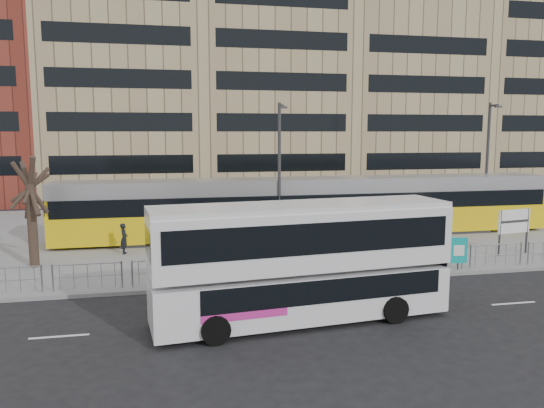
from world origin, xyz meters
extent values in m
plane|color=black|center=(0.00, 0.00, 0.00)|extent=(120.00, 120.00, 0.00)
cube|color=gray|center=(0.00, 12.00, 0.07)|extent=(64.00, 24.00, 0.15)
cube|color=gray|center=(0.00, 0.05, 0.07)|extent=(64.00, 0.25, 0.17)
cube|color=tan|center=(-10.00, 34.00, 11.00)|extent=(14.00, 16.00, 22.00)
cube|color=tan|center=(4.00, 34.00, 12.00)|extent=(14.00, 16.00, 24.00)
cube|color=tan|center=(18.00, 34.00, 10.50)|extent=(14.00, 16.00, 21.00)
cube|color=tan|center=(32.00, 34.00, 11.50)|extent=(14.00, 16.00, 23.00)
cylinder|color=gray|center=(2.00, 0.50, 1.20)|extent=(32.00, 0.05, 0.05)
cylinder|color=gray|center=(2.00, 0.50, 0.70)|extent=(32.00, 0.04, 0.04)
cube|color=white|center=(1.00, -4.00, 0.01)|extent=(62.00, 0.12, 0.01)
cube|color=silver|center=(-2.22, -4.14, 0.95)|extent=(10.18, 3.34, 1.54)
cube|color=silver|center=(-2.22, -4.14, 2.86)|extent=(10.18, 3.34, 1.91)
cube|color=silver|center=(-2.22, -4.14, 3.86)|extent=(10.17, 3.25, 0.27)
cube|color=black|center=(-1.77, -4.10, 1.32)|extent=(8.38, 3.19, 0.77)
cube|color=black|center=(-2.22, -4.14, 3.04)|extent=(9.64, 3.32, 1.00)
cube|color=#C8288C|center=(-4.48, -4.38, 0.91)|extent=(2.95, 2.62, 0.45)
cylinder|color=black|center=(0.79, -5.00, 0.45)|extent=(0.93, 0.37, 0.91)
cylinder|color=black|center=(0.55, -2.69, 0.45)|extent=(0.93, 0.37, 0.91)
cylinder|color=black|center=(-5.26, -5.63, 0.45)|extent=(0.93, 0.37, 0.91)
cylinder|color=black|center=(-5.50, -3.32, 0.45)|extent=(0.93, 0.37, 0.91)
cube|color=#E0BB0C|center=(2.05, 9.37, 1.16)|extent=(29.63, 2.85, 1.69)
cube|color=black|center=(2.05, 9.37, 2.32)|extent=(29.21, 2.89, 0.95)
cube|color=#A6A6AB|center=(2.05, 9.37, 3.22)|extent=(29.63, 2.63, 0.85)
cube|color=#E0BB0C|center=(16.23, 9.39, 1.84)|extent=(1.27, 2.39, 2.75)
cube|color=#E0BB0C|center=(-12.13, 9.35, 1.84)|extent=(1.27, 2.39, 2.75)
cylinder|color=#2D2D30|center=(2.05, 9.37, 1.95)|extent=(2.53, 2.53, 3.17)
cube|color=#2D2D30|center=(11.58, 9.38, 0.41)|extent=(3.18, 2.67, 0.53)
cube|color=#2D2D30|center=(-7.47, 9.35, 0.41)|extent=(3.18, 2.67, 0.53)
cylinder|color=#2D2D30|center=(9.81, 2.43, 1.30)|extent=(0.10, 0.10, 2.31)
cylinder|color=#2D2D30|center=(11.59, 2.74, 1.30)|extent=(0.10, 0.10, 2.31)
cube|color=white|center=(10.70, 2.59, 1.86)|extent=(1.99, 0.42, 1.21)
cylinder|color=#2D2D30|center=(6.33, 0.40, 0.54)|extent=(0.06, 0.06, 0.79)
cube|color=#0BA5A3|center=(6.33, 0.40, 1.03)|extent=(0.78, 0.20, 1.18)
cube|color=white|center=(6.33, 0.37, 1.03)|extent=(0.49, 0.10, 0.49)
imported|color=black|center=(-8.71, 6.72, 0.94)|extent=(0.41, 0.60, 1.58)
cylinder|color=#2D2D30|center=(-3.63, 0.50, 1.65)|extent=(0.12, 0.12, 3.00)
imported|color=#2D2D30|center=(-3.63, 0.50, 2.75)|extent=(0.23, 0.25, 1.00)
cylinder|color=#2D2D30|center=(-0.30, 8.03, 4.05)|extent=(0.18, 0.18, 7.80)
cylinder|color=#2D2D30|center=(-0.30, 7.63, 7.75)|extent=(0.14, 0.90, 0.14)
cube|color=#2D2D30|center=(-0.30, 7.18, 7.65)|extent=(0.45, 0.20, 0.12)
cylinder|color=#2D2D30|center=(14.23, 10.41, 4.20)|extent=(0.18, 0.18, 8.09)
cylinder|color=#2D2D30|center=(14.23, 10.01, 8.04)|extent=(0.14, 0.90, 0.14)
cube|color=#2D2D30|center=(14.23, 9.56, 7.94)|extent=(0.45, 0.20, 0.12)
cylinder|color=black|center=(-12.62, 4.84, 2.08)|extent=(0.44, 0.44, 3.87)
camera|label=1|loc=(-6.69, -20.85, 6.33)|focal=35.00mm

